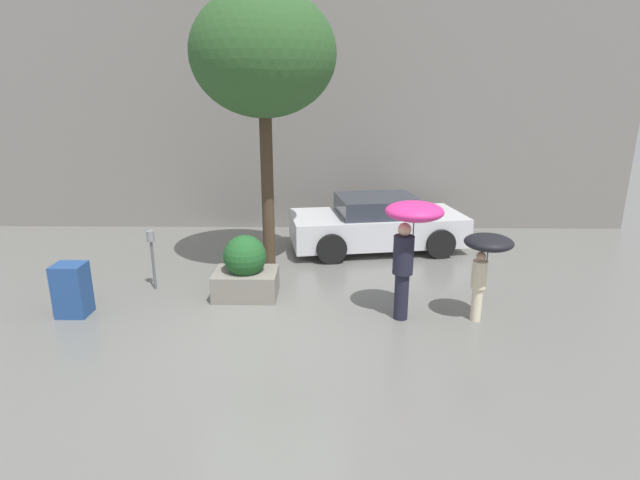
{
  "coord_description": "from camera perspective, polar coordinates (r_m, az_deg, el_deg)",
  "views": [
    {
      "loc": [
        0.92,
        -7.05,
        3.63
      ],
      "look_at": [
        0.78,
        1.6,
        1.05
      ],
      "focal_mm": 28.0,
      "sensor_mm": 36.0,
      "label": 1
    }
  ],
  "objects": [
    {
      "name": "street_tree",
      "position": [
        10.01,
        -6.48,
        20.18
      ],
      "size": [
        2.76,
        2.76,
        5.47
      ],
      "color": "#423323",
      "rests_on": "ground"
    },
    {
      "name": "parked_car_near",
      "position": [
        11.95,
        6.48,
        1.84
      ],
      "size": [
        4.27,
        2.53,
        1.27
      ],
      "rotation": [
        0.0,
        0.0,
        1.74
      ],
      "color": "silver",
      "rests_on": "ground"
    },
    {
      "name": "planter_box",
      "position": [
        9.19,
        -8.52,
        -3.43
      ],
      "size": [
        1.15,
        0.84,
        1.16
      ],
      "color": "gray",
      "rests_on": "ground"
    },
    {
      "name": "building_facade",
      "position": [
        13.59,
        -3.01,
        13.93
      ],
      "size": [
        18.0,
        0.3,
        6.0
      ],
      "color": "gray",
      "rests_on": "ground"
    },
    {
      "name": "ground_plane",
      "position": [
        7.98,
        -5.87,
        -10.54
      ],
      "size": [
        40.0,
        40.0,
        0.0
      ],
      "primitive_type": "plane",
      "color": "slate"
    },
    {
      "name": "parking_meter",
      "position": [
        9.84,
        -18.69,
        -0.79
      ],
      "size": [
        0.14,
        0.14,
        1.15
      ],
      "color": "#595B60",
      "rests_on": "ground"
    },
    {
      "name": "newspaper_box",
      "position": [
        9.34,
        -26.49,
        -5.12
      ],
      "size": [
        0.5,
        0.44,
        0.9
      ],
      "color": "navy",
      "rests_on": "ground"
    },
    {
      "name": "person_child",
      "position": [
        8.29,
        18.46,
        -1.39
      ],
      "size": [
        0.76,
        0.76,
        1.49
      ],
      "rotation": [
        0.0,
        0.0,
        -0.83
      ],
      "color": "beige",
      "rests_on": "ground"
    },
    {
      "name": "person_adult",
      "position": [
        8.04,
        10.31,
        1.13
      ],
      "size": [
        0.92,
        0.92,
        1.97
      ],
      "rotation": [
        0.0,
        0.0,
        0.24
      ],
      "color": "#1E1E2D",
      "rests_on": "ground"
    }
  ]
}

